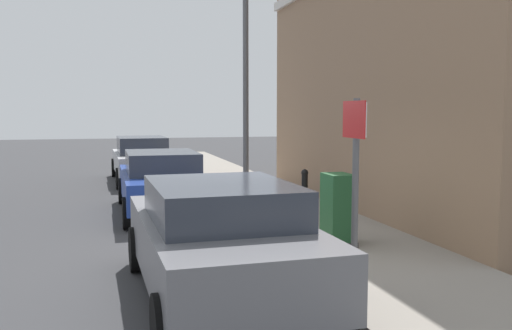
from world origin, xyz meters
name	(u,v)px	position (x,y,z in m)	size (l,w,h in m)	color
ground	(235,259)	(0.00, 0.00, 0.00)	(80.00, 80.00, 0.00)	#38383A
sidewalk	(253,194)	(1.88, 6.00, 0.07)	(2.64, 30.00, 0.15)	gray
corner_building	(500,42)	(7.11, 3.03, 3.92)	(7.92, 10.06, 7.85)	#937256
car_grey	(220,238)	(-0.60, -1.78, 0.77)	(2.03, 4.18, 1.46)	slate
car_blue	(162,181)	(-0.69, 4.26, 0.74)	(1.84, 4.25, 1.40)	navy
car_silver	(142,158)	(-0.76, 10.14, 0.76)	(1.89, 4.47, 1.47)	#B7B7BC
utility_cabinet	(338,212)	(1.68, -0.09, 0.68)	(0.46, 0.61, 1.15)	#1E4C28
bollard_near_cabinet	(305,194)	(1.78, 1.71, 0.70)	(0.14, 0.14, 1.04)	black
street_sign	(355,165)	(0.95, -2.24, 1.66)	(0.08, 0.60, 2.30)	#59595B
lamppost	(246,70)	(1.50, 5.21, 3.30)	(0.20, 0.44, 5.72)	#59595B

